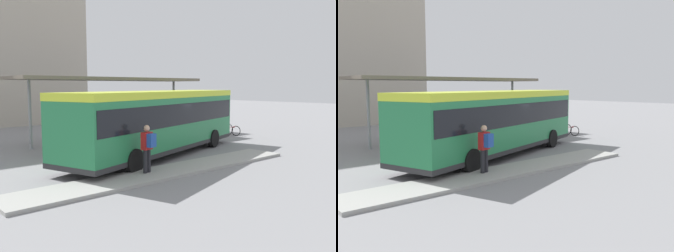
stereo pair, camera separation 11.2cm
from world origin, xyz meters
TOP-DOWN VIEW (x-y plane):
  - ground_plane at (0.00, 0.00)m, footprint 120.00×120.00m
  - curb_island at (-2.07, -3.04)m, footprint 12.85×1.80m
  - city_bus at (0.01, 0.00)m, footprint 12.08×5.95m
  - pedestrian_waiting at (-2.95, -2.85)m, footprint 0.48×0.52m
  - bicycle_red at (8.56, 2.54)m, footprint 0.48×1.59m
  - bicycle_orange at (8.65, 3.35)m, footprint 0.48×1.80m
  - bicycle_black at (8.75, 4.16)m, footprint 0.48×1.61m
  - station_shelter at (1.27, 5.97)m, footprint 12.15×3.35m
  - potted_planter_near_shelter at (3.48, 3.27)m, footprint 0.82×0.82m
  - potted_planter_far_side at (-3.79, 3.23)m, footprint 0.73×0.73m

SIDE VIEW (x-z plane):
  - ground_plane at x=0.00m, z-range 0.00..0.00m
  - curb_island at x=-2.07m, z-range 0.00..0.12m
  - bicycle_red at x=8.56m, z-range 0.00..0.69m
  - bicycle_black at x=8.75m, z-range 0.00..0.70m
  - bicycle_orange at x=8.65m, z-range 0.00..0.78m
  - potted_planter_near_shelter at x=3.48m, z-range 0.03..1.31m
  - potted_planter_far_side at x=-3.79m, z-range 0.04..1.32m
  - pedestrian_waiting at x=-2.95m, z-range 0.25..2.05m
  - city_bus at x=0.01m, z-range 0.27..3.39m
  - station_shelter at x=1.27m, z-range 1.80..5.67m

